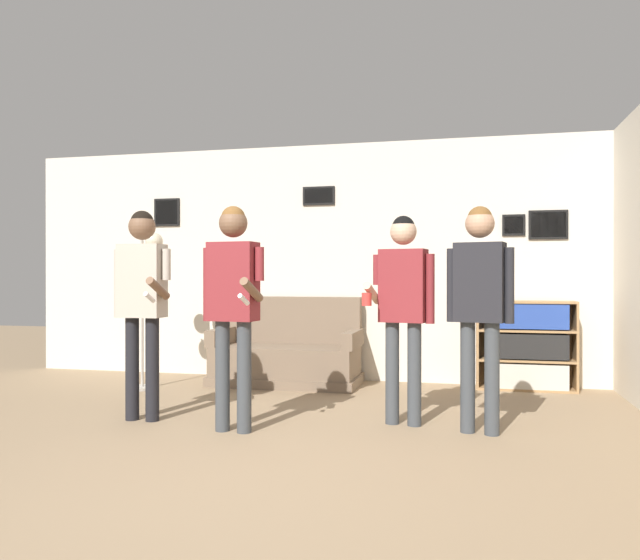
% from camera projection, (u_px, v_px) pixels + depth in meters
% --- Properties ---
extents(ground_plane, '(20.00, 20.00, 0.00)m').
position_uv_depth(ground_plane, '(208.00, 505.00, 3.20)').
color(ground_plane, '#937A5B').
extents(wall_back, '(7.96, 0.08, 2.70)m').
position_uv_depth(wall_back, '(351.00, 261.00, 7.13)').
color(wall_back, silver).
rests_on(wall_back, ground_plane).
extents(couch, '(1.61, 0.80, 0.95)m').
position_uv_depth(couch, '(288.00, 356.00, 6.88)').
color(couch, '#7A6651').
rests_on(couch, ground_plane).
extents(bookshelf, '(1.00, 0.30, 0.93)m').
position_uv_depth(bookshelf, '(526.00, 345.00, 6.49)').
color(bookshelf, '#A87F51').
rests_on(bookshelf, ground_plane).
extents(floor_lamp, '(0.39, 0.42, 1.63)m').
position_uv_depth(floor_lamp, '(142.00, 270.00, 6.51)').
color(floor_lamp, '#ADA89E').
rests_on(floor_lamp, ground_plane).
extents(person_player_foreground_left, '(0.50, 0.46, 1.72)m').
position_uv_depth(person_player_foreground_left, '(142.00, 291.00, 5.09)').
color(person_player_foreground_left, black).
rests_on(person_player_foreground_left, ground_plane).
extents(person_player_foreground_center, '(0.50, 0.48, 1.71)m').
position_uv_depth(person_player_foreground_center, '(233.00, 292.00, 4.72)').
color(person_player_foreground_center, '#3D4247').
rests_on(person_player_foreground_center, ground_plane).
extents(person_watcher_holding_cup, '(0.54, 0.40, 1.66)m').
position_uv_depth(person_watcher_holding_cup, '(403.00, 297.00, 4.94)').
color(person_watcher_holding_cup, '#3D4247').
rests_on(person_watcher_holding_cup, ground_plane).
extents(person_spectator_near_bookshelf, '(0.49, 0.28, 1.70)m').
position_uv_depth(person_spectator_near_bookshelf, '(480.00, 294.00, 4.66)').
color(person_spectator_near_bookshelf, '#3D4247').
rests_on(person_spectator_near_bookshelf, ground_plane).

